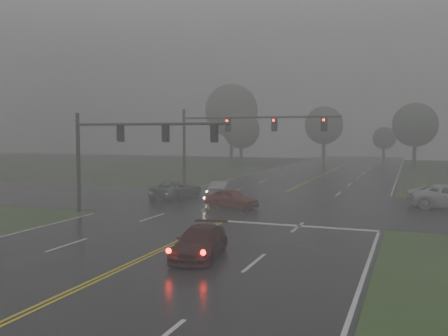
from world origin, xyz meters
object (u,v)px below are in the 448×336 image
at_px(car_grey, 177,199).
at_px(signal_gantry_far, 230,132).
at_px(sedan_maroon, 200,258).
at_px(sedan_silver, 222,197).
at_px(signal_gantry_near, 121,143).
at_px(sedan_red, 232,208).

bearing_deg(car_grey, signal_gantry_far, -93.88).
distance_m(sedan_maroon, sedan_silver, 19.51).
xyz_separation_m(sedan_silver, car_grey, (-3.10, -1.99, 0.00)).
bearing_deg(signal_gantry_near, sedan_maroon, -42.81).
distance_m(sedan_red, car_grey, 6.66).
xyz_separation_m(sedan_red, sedan_silver, (-2.70, 5.25, 0.00)).
xyz_separation_m(car_grey, signal_gantry_far, (1.58, 8.07, 5.30)).
relative_size(sedan_maroon, sedan_red, 1.12).
distance_m(sedan_red, sedan_silver, 5.91).
bearing_deg(sedan_silver, sedan_maroon, 102.87).
relative_size(sedan_red, signal_gantry_far, 0.26).
bearing_deg(signal_gantry_near, sedan_silver, 73.62).
bearing_deg(sedan_maroon, signal_gantry_near, 128.69).
distance_m(sedan_maroon, signal_gantry_far, 26.31).
distance_m(sedan_maroon, sedan_red, 13.71).
bearing_deg(signal_gantry_far, sedan_silver, -75.96).
height_order(sedan_maroon, signal_gantry_near, signal_gantry_near).
height_order(sedan_silver, signal_gantry_far, signal_gantry_far).
relative_size(sedan_red, sedan_silver, 0.98).
distance_m(sedan_maroon, car_grey, 18.93).
xyz_separation_m(sedan_maroon, sedan_red, (-3.38, 13.29, 0.00)).
bearing_deg(signal_gantry_far, signal_gantry_near, -95.14).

